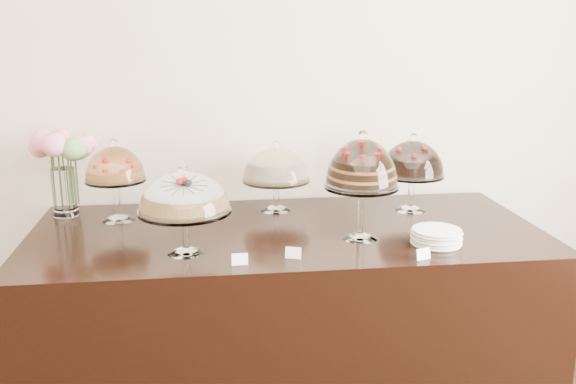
{
  "coord_description": "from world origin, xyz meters",
  "views": [
    {
      "loc": [
        -0.08,
        -0.19,
        1.76
      ],
      "look_at": [
        0.25,
        2.4,
        1.08
      ],
      "focal_mm": 40.0,
      "sensor_mm": 36.0,
      "label": 1
    }
  ],
  "objects": [
    {
      "name": "price_card_right",
      "position": [
        0.72,
        2.01,
        0.92
      ],
      "size": [
        0.06,
        0.03,
        0.04
      ],
      "primitive_type": "cube",
      "rotation": [
        -0.21,
        0.0,
        0.33
      ],
      "color": "white",
      "rests_on": "display_counter"
    },
    {
      "name": "display_counter",
      "position": [
        0.25,
        2.45,
        0.45
      ],
      "size": [
        2.2,
        1.0,
        0.9
      ],
      "primitive_type": "cube",
      "color": "black",
      "rests_on": "ground"
    },
    {
      "name": "wall_back",
      "position": [
        0.0,
        3.0,
        1.5
      ],
      "size": [
        5.0,
        0.04,
        3.0
      ],
      "primitive_type": "cube",
      "color": "beige",
      "rests_on": "ground"
    },
    {
      "name": "cake_stand_sugar_sponge",
      "position": [
        -0.17,
        2.2,
        1.13
      ],
      "size": [
        0.36,
        0.36,
        0.36
      ],
      "color": "white",
      "rests_on": "display_counter"
    },
    {
      "name": "price_card_left",
      "position": [
        0.03,
        2.05,
        0.92
      ],
      "size": [
        0.06,
        0.02,
        0.04
      ],
      "primitive_type": "cube",
      "rotation": [
        -0.21,
        0.0,
        0.01
      ],
      "color": "white",
      "rests_on": "display_counter"
    },
    {
      "name": "cake_stand_dark_choco",
      "position": [
        0.88,
        2.67,
        1.14
      ],
      "size": [
        0.31,
        0.31,
        0.37
      ],
      "color": "white",
      "rests_on": "display_counter"
    },
    {
      "name": "plate_stack",
      "position": [
        0.83,
        2.18,
        0.93
      ],
      "size": [
        0.2,
        0.2,
        0.06
      ],
      "color": "white",
      "rests_on": "display_counter"
    },
    {
      "name": "cake_stand_choco_layer",
      "position": [
        0.54,
        2.29,
        1.2
      ],
      "size": [
        0.3,
        0.3,
        0.45
      ],
      "color": "white",
      "rests_on": "display_counter"
    },
    {
      "name": "cake_stand_fruit_tart",
      "position": [
        -0.49,
        2.68,
        1.14
      ],
      "size": [
        0.27,
        0.27,
        0.38
      ],
      "color": "white",
      "rests_on": "display_counter"
    },
    {
      "name": "flower_vase",
      "position": [
        -0.74,
        2.79,
        1.17
      ],
      "size": [
        0.3,
        0.32,
        0.41
      ],
      "color": "white",
      "rests_on": "display_counter"
    },
    {
      "name": "cake_stand_cheesecake",
      "position": [
        0.24,
        2.75,
        1.11
      ],
      "size": [
        0.32,
        0.32,
        0.34
      ],
      "color": "white",
      "rests_on": "display_counter"
    },
    {
      "name": "price_card_extra",
      "position": [
        0.23,
        2.09,
        0.92
      ],
      "size": [
        0.06,
        0.03,
        0.04
      ],
      "primitive_type": "cube",
      "rotation": [
        -0.21,
        0.0,
        -0.32
      ],
      "color": "white",
      "rests_on": "display_counter"
    }
  ]
}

